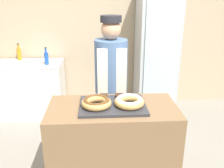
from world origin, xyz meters
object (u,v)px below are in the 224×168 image
at_px(donut_chocolate_glaze, 96,102).
at_px(bottle_blue, 46,58).
at_px(brownie_back_left, 104,96).
at_px(serving_tray, 113,105).
at_px(beverage_fridge, 156,53).
at_px(chest_freezer, 31,88).
at_px(baker_person, 111,86).
at_px(donut_light_glaze, 129,101).
at_px(brownie_back_right, 120,96).
at_px(bottle_orange, 19,54).

relative_size(donut_chocolate_glaze, bottle_blue, 1.00).
bearing_deg(brownie_back_left, serving_tray, -63.54).
xyz_separation_m(beverage_fridge, chest_freezer, (-1.98, 0.01, -0.54)).
height_order(brownie_back_left, baker_person, baker_person).
bearing_deg(beverage_fridge, serving_tray, -114.34).
relative_size(serving_tray, donut_chocolate_glaze, 2.23).
distance_m(donut_light_glaze, beverage_fridge, 1.90).
bearing_deg(bottle_blue, brownie_back_left, -61.75).
bearing_deg(baker_person, bottle_blue, 131.40).
xyz_separation_m(baker_person, chest_freezer, (-1.21, 1.13, -0.44)).
relative_size(serving_tray, chest_freezer, 0.58).
relative_size(brownie_back_right, beverage_fridge, 0.04).
height_order(serving_tray, brownie_back_left, brownie_back_left).
bearing_deg(donut_chocolate_glaze, bottle_orange, 121.58).
relative_size(brownie_back_right, bottle_blue, 0.28).
distance_m(donut_chocolate_glaze, brownie_back_left, 0.20).
distance_m(donut_chocolate_glaze, chest_freezer, 2.14).
relative_size(donut_light_glaze, brownie_back_left, 3.55).
relative_size(donut_chocolate_glaze, bottle_orange, 0.99).
height_order(donut_chocolate_glaze, bottle_blue, bottle_blue).
bearing_deg(bottle_orange, serving_tray, -55.08).
distance_m(baker_person, chest_freezer, 1.71).
xyz_separation_m(beverage_fridge, bottle_orange, (-2.16, 0.21, -0.02)).
bearing_deg(beverage_fridge, bottle_blue, -176.91).
xyz_separation_m(donut_chocolate_glaze, baker_person, (0.17, 0.66, -0.09)).
distance_m(brownie_back_left, baker_person, 0.49).
bearing_deg(bottle_blue, serving_tray, -61.91).
bearing_deg(chest_freezer, bottle_blue, -17.91).
bearing_deg(bottle_blue, chest_freezer, 162.09).
height_order(donut_chocolate_glaze, beverage_fridge, beverage_fridge).
height_order(serving_tray, bottle_orange, bottle_orange).
relative_size(bottle_blue, bottle_orange, 0.99).
xyz_separation_m(bottle_blue, bottle_orange, (-0.49, 0.30, 0.00)).
bearing_deg(serving_tray, donut_chocolate_glaze, -167.36).
bearing_deg(brownie_back_right, bottle_blue, 122.47).
distance_m(brownie_back_right, bottle_blue, 1.79).
bearing_deg(bottle_orange, beverage_fridge, -5.65).
bearing_deg(chest_freezer, brownie_back_right, -51.87).
distance_m(serving_tray, baker_person, 0.63).
bearing_deg(brownie_back_right, donut_chocolate_glaze, -140.16).
xyz_separation_m(serving_tray, brownie_back_right, (0.07, 0.15, 0.03)).
distance_m(donut_light_glaze, baker_person, 0.68).
xyz_separation_m(baker_person, bottle_blue, (-0.91, 1.03, 0.08)).
bearing_deg(donut_light_glaze, brownie_back_left, 140.16).
distance_m(brownie_back_right, beverage_fridge, 1.75).
xyz_separation_m(baker_person, beverage_fridge, (0.77, 1.12, 0.10)).
height_order(chest_freezer, bottle_blue, bottle_blue).
distance_m(serving_tray, beverage_fridge, 1.92).
relative_size(chest_freezer, bottle_orange, 3.81).
bearing_deg(chest_freezer, beverage_fridge, -0.19).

